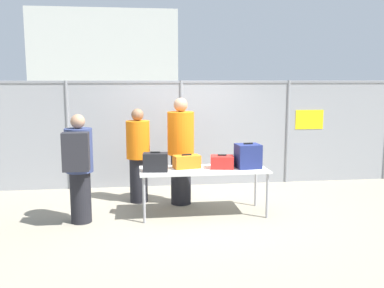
% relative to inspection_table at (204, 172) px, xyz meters
% --- Properties ---
extents(ground_plane, '(120.00, 120.00, 0.00)m').
position_rel_inspection_table_xyz_m(ground_plane, '(-0.16, 0.13, -0.69)').
color(ground_plane, gray).
extents(fence_section, '(8.92, 0.07, 2.12)m').
position_rel_inspection_table_xyz_m(fence_section, '(-0.14, 1.91, 0.43)').
color(fence_section, gray).
rests_on(fence_section, ground_plane).
extents(inspection_table, '(2.02, 0.77, 0.74)m').
position_rel_inspection_table_xyz_m(inspection_table, '(0.00, 0.00, 0.00)').
color(inspection_table, silver).
rests_on(inspection_table, ground_plane).
extents(suitcase_black, '(0.40, 0.25, 0.31)m').
position_rel_inspection_table_xyz_m(suitcase_black, '(-0.77, -0.07, 0.19)').
color(suitcase_black, black).
rests_on(suitcase_black, inspection_table).
extents(suitcase_orange, '(0.45, 0.31, 0.23)m').
position_rel_inspection_table_xyz_m(suitcase_orange, '(-0.26, 0.11, 0.15)').
color(suitcase_orange, orange).
rests_on(suitcase_orange, inspection_table).
extents(suitcase_red, '(0.40, 0.33, 0.22)m').
position_rel_inspection_table_xyz_m(suitcase_red, '(0.30, 0.03, 0.15)').
color(suitcase_red, red).
rests_on(suitcase_red, inspection_table).
extents(suitcase_navy, '(0.41, 0.36, 0.41)m').
position_rel_inspection_table_xyz_m(suitcase_navy, '(0.72, 0.01, 0.24)').
color(suitcase_navy, navy).
rests_on(suitcase_navy, inspection_table).
extents(traveler_hooded, '(0.41, 0.63, 1.64)m').
position_rel_inspection_table_xyz_m(traveler_hooded, '(-1.90, -0.21, 0.22)').
color(traveler_hooded, black).
rests_on(traveler_hooded, ground_plane).
extents(security_worker_near, '(0.45, 0.45, 1.84)m').
position_rel_inspection_table_xyz_m(security_worker_near, '(-0.30, 0.62, 0.26)').
color(security_worker_near, black).
rests_on(security_worker_near, ground_plane).
extents(security_worker_far, '(0.41, 0.41, 1.65)m').
position_rel_inspection_table_xyz_m(security_worker_far, '(-1.03, 0.83, 0.17)').
color(security_worker_far, black).
rests_on(security_worker_far, ground_plane).
extents(utility_trailer, '(3.46, 1.90, 0.65)m').
position_rel_inspection_table_xyz_m(utility_trailer, '(2.53, 3.12, -0.31)').
color(utility_trailer, '#4C6B47').
rests_on(utility_trailer, ground_plane).
extents(distant_hangar, '(12.23, 13.77, 7.82)m').
position_rel_inspection_table_xyz_m(distant_hangar, '(-3.61, 36.48, 3.23)').
color(distant_hangar, '#B2B7B2').
rests_on(distant_hangar, ground_plane).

